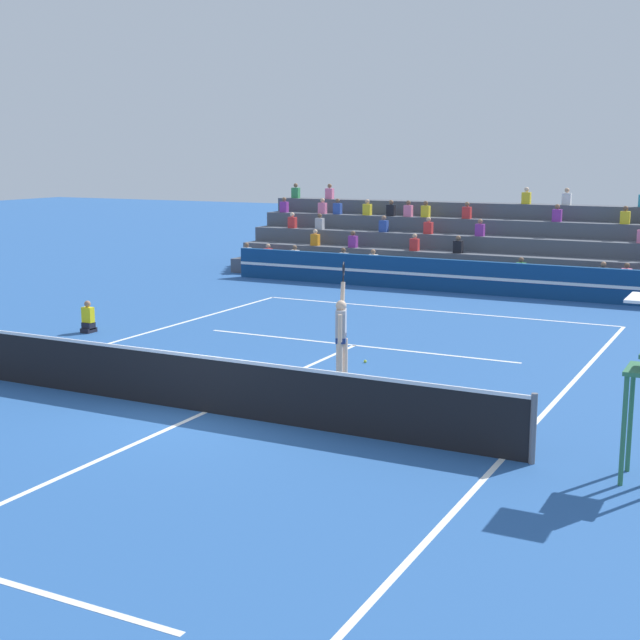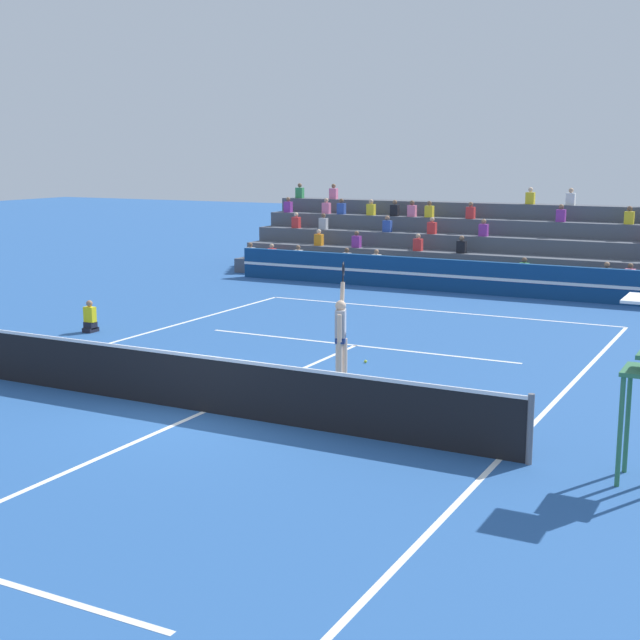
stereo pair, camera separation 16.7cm
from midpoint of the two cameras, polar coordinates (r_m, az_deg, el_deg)
name	(u,v)px [view 1 (the left image)]	position (r m, az deg, el deg)	size (l,w,h in m)	color
ground_plane	(206,412)	(16.40, -7.63, -5.87)	(120.00, 120.00, 0.00)	#285699
court_lines	(206,412)	(16.40, -7.63, -5.86)	(11.10, 23.90, 0.01)	white
tennis_net	(205,383)	(16.25, -7.68, -4.03)	(12.00, 0.10, 1.10)	slate
sponsor_banner_wall	(471,277)	(30.22, 9.50, 2.72)	(18.00, 0.26, 1.10)	navy
bleacher_stand	(503,252)	(33.79, 11.49, 4.28)	(20.13, 4.75, 3.38)	#4C515B
ball_kid_courtside	(88,320)	(24.12, -14.81, 0.00)	(0.30, 0.36, 0.84)	black
tennis_player	(341,335)	(18.11, 1.11, -0.98)	(0.44, 0.98, 2.47)	beige
tennis_ball	(365,361)	(20.02, 2.67, -2.66)	(0.07, 0.07, 0.07)	#C6DB33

